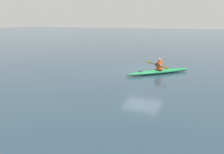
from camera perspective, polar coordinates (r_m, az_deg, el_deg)
ground_plane at (r=16.17m, az=7.61°, el=1.54°), size 160.00×160.00×0.00m
kayak at (r=15.40m, az=11.33°, el=1.30°), size 3.69×3.69×0.27m
kayaker at (r=15.30m, az=11.33°, el=2.88°), size 1.73×1.73×0.72m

